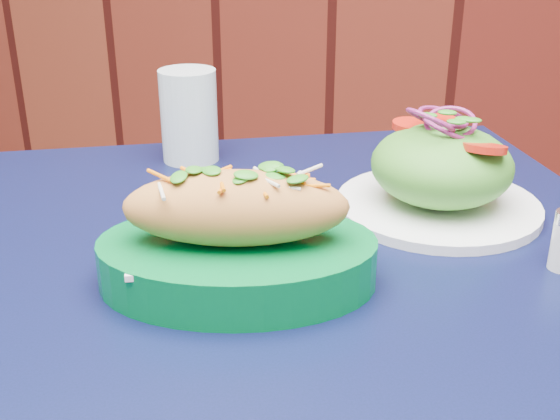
# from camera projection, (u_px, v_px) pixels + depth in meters

# --- Properties ---
(cafe_table) EXTENTS (1.05, 1.05, 0.75)m
(cafe_table) POSITION_uv_depth(u_px,v_px,m) (293.00, 324.00, 0.78)
(cafe_table) COLOR black
(cafe_table) RESTS_ON ground
(banh_mi_basket) EXTENTS (0.30, 0.23, 0.12)m
(banh_mi_basket) POSITION_uv_depth(u_px,v_px,m) (237.00, 240.00, 0.67)
(banh_mi_basket) COLOR #00652A
(banh_mi_basket) RESTS_ON cafe_table
(salad_plate) EXTENTS (0.24, 0.24, 0.12)m
(salad_plate) POSITION_uv_depth(u_px,v_px,m) (441.00, 172.00, 0.83)
(salad_plate) COLOR white
(salad_plate) RESTS_ON cafe_table
(water_glass) EXTENTS (0.08, 0.08, 0.13)m
(water_glass) POSITION_uv_depth(u_px,v_px,m) (189.00, 116.00, 0.99)
(water_glass) COLOR silver
(water_glass) RESTS_ON cafe_table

